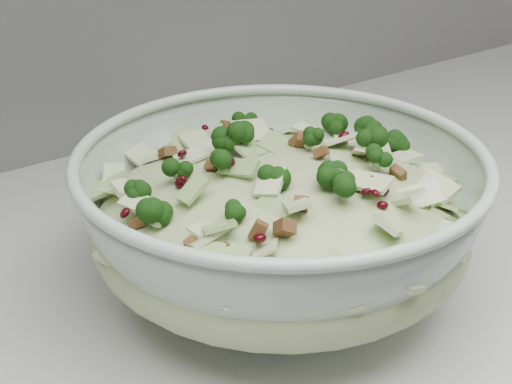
# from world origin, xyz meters

# --- Properties ---
(mixing_bowl) EXTENTS (0.42, 0.42, 0.13)m
(mixing_bowl) POSITION_xyz_m (-0.40, 1.60, 0.97)
(mixing_bowl) COLOR #B5C7B8
(mixing_bowl) RESTS_ON counter
(salad) EXTENTS (0.34, 0.34, 0.13)m
(salad) POSITION_xyz_m (-0.40, 1.60, 0.99)
(salad) COLOR #BCCD8C
(salad) RESTS_ON mixing_bowl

